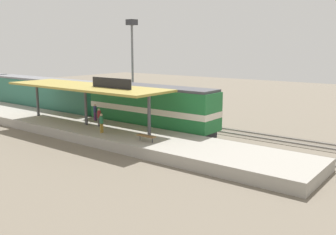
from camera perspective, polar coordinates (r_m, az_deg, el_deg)
The scene contains 12 objects.
ground_plane at distance 41.66m, azimuth -5.28°, elevation -0.85°, with size 120.00×120.00×0.00m, color #706656.
track_near at distance 40.25m, azimuth -7.22°, elevation -1.25°, with size 3.20×110.00×0.16m.
track_far at distance 43.55m, azimuth -2.94°, elevation -0.27°, with size 3.20×110.00×0.16m.
platform at distance 37.14m, azimuth -12.26°, elevation -1.76°, with size 6.00×44.00×0.90m, color #9E998E.
station_canopy at distance 36.42m, azimuth -12.42°, elevation 4.50°, with size 5.20×18.00×4.70m.
platform_bench at distance 29.76m, azimuth -3.35°, elevation -2.85°, with size 0.44×1.70×0.50m.
locomotive at distance 36.95m, azimuth -2.61°, elevation 1.51°, with size 2.93×14.43×4.44m.
passenger_carriage_front at distance 50.43m, azimuth -18.40°, elevation 3.33°, with size 2.90×20.00×4.24m.
light_mast at distance 48.78m, azimuth -5.48°, elevation 10.76°, with size 1.10×1.10×11.70m.
person_waiting at distance 38.87m, azimuth -11.03°, elevation 0.94°, with size 0.34×0.34×1.71m.
person_walking at distance 33.15m, azimuth -10.08°, elevation -0.69°, with size 0.34×0.34×1.71m.
person_boarding at distance 35.98m, azimuth -10.43°, elevation 0.19°, with size 0.34×0.34×1.71m.
Camera 1 is at (-27.73, -27.97, 8.31)m, focal length 40.07 mm.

